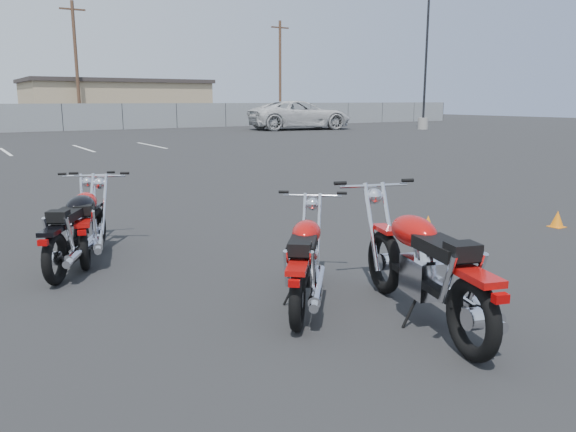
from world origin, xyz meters
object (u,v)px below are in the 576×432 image
motorcycle_third_red (306,260)px  motorcycle_rear_red (424,266)px  motorcycle_second_black (78,228)px  motorcycle_front_red (87,222)px  white_van (300,107)px

motorcycle_third_red → motorcycle_rear_red: bearing=-55.9°
motorcycle_second_black → motorcycle_rear_red: 4.24m
motorcycle_front_red → motorcycle_rear_red: 4.52m
motorcycle_second_black → motorcycle_rear_red: motorcycle_rear_red is taller
motorcycle_third_red → motorcycle_rear_red: 1.18m
motorcycle_second_black → motorcycle_front_red: bearing=64.3°
motorcycle_second_black → motorcycle_third_red: size_ratio=1.11×
motorcycle_rear_red → white_van: (18.17, 29.80, 1.04)m
motorcycle_third_red → motorcycle_rear_red: motorcycle_rear_red is taller
motorcycle_front_red → motorcycle_rear_red: size_ratio=0.85×
motorcycle_front_red → motorcycle_third_red: (1.44, -3.02, -0.00)m
motorcycle_front_red → motorcycle_second_black: (-0.21, -0.44, 0.02)m
motorcycle_second_black → motorcycle_rear_red: bearing=-56.9°
motorcycle_second_black → motorcycle_rear_red: size_ratio=0.85×
white_van → motorcycle_third_red: bearing=157.0°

